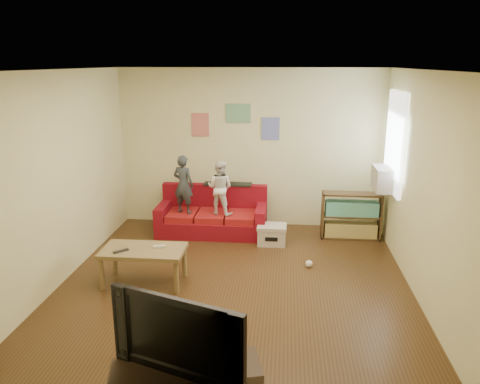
# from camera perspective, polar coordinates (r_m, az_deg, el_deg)

# --- Properties ---
(room_shell) EXTENTS (4.52, 5.02, 2.72)m
(room_shell) POSITION_cam_1_polar(r_m,az_deg,el_deg) (5.62, -0.80, 0.76)
(room_shell) COLOR #472D16
(room_shell) RESTS_ON ground
(sofa) EXTENTS (1.80, 0.83, 0.79)m
(sofa) POSITION_cam_1_polar(r_m,az_deg,el_deg) (7.91, -3.32, -3.03)
(sofa) COLOR maroon
(sofa) RESTS_ON ground
(child_a) EXTENTS (0.40, 0.32, 0.97)m
(child_a) POSITION_cam_1_polar(r_m,az_deg,el_deg) (7.67, -6.91, 0.92)
(child_a) COLOR #31383E
(child_a) RESTS_ON sofa
(child_b) EXTENTS (0.51, 0.45, 0.89)m
(child_b) POSITION_cam_1_polar(r_m,az_deg,el_deg) (7.57, -2.47, 0.54)
(child_b) COLOR white
(child_b) RESTS_ON sofa
(coffee_table) EXTENTS (1.06, 0.58, 0.48)m
(coffee_table) POSITION_cam_1_polar(r_m,az_deg,el_deg) (6.18, -11.70, -7.37)
(coffee_table) COLOR olive
(coffee_table) RESTS_ON ground
(remote) EXTENTS (0.18, 0.17, 0.02)m
(remote) POSITION_cam_1_polar(r_m,az_deg,el_deg) (6.13, -14.32, -6.97)
(remote) COLOR black
(remote) RESTS_ON coffee_table
(game_controller) EXTENTS (0.16, 0.08, 0.03)m
(game_controller) POSITION_cam_1_polar(r_m,az_deg,el_deg) (6.14, -9.81, -6.59)
(game_controller) COLOR silver
(game_controller) RESTS_ON coffee_table
(bookshelf) EXTENTS (0.95, 0.28, 0.76)m
(bookshelf) POSITION_cam_1_polar(r_m,az_deg,el_deg) (7.82, 13.36, -3.10)
(bookshelf) COLOR #4C361D
(bookshelf) RESTS_ON ground
(window) EXTENTS (0.04, 1.08, 1.48)m
(window) POSITION_cam_1_polar(r_m,az_deg,el_deg) (7.32, 18.35, 5.78)
(window) COLOR white
(window) RESTS_ON room_shell
(ac_unit) EXTENTS (0.28, 0.55, 0.35)m
(ac_unit) POSITION_cam_1_polar(r_m,az_deg,el_deg) (7.40, 17.08, 1.55)
(ac_unit) COLOR #B7B2A3
(ac_unit) RESTS_ON window
(artwork_left) EXTENTS (0.30, 0.01, 0.40)m
(artwork_left) POSITION_cam_1_polar(r_m,az_deg,el_deg) (8.09, -4.87, 8.16)
(artwork_left) COLOR #D87266
(artwork_left) RESTS_ON room_shell
(artwork_center) EXTENTS (0.42, 0.01, 0.32)m
(artwork_center) POSITION_cam_1_polar(r_m,az_deg,el_deg) (7.97, -0.24, 9.56)
(artwork_center) COLOR #72B27F
(artwork_center) RESTS_ON room_shell
(artwork_right) EXTENTS (0.30, 0.01, 0.38)m
(artwork_right) POSITION_cam_1_polar(r_m,az_deg,el_deg) (7.96, 3.74, 7.71)
(artwork_right) COLOR #727FCC
(artwork_right) RESTS_ON room_shell
(file_box) EXTENTS (0.46, 0.35, 0.32)m
(file_box) POSITION_cam_1_polar(r_m,az_deg,el_deg) (7.42, 3.89, -5.18)
(file_box) COLOR beige
(file_box) RESTS_ON ground
(television) EXTENTS (1.13, 0.53, 0.66)m
(television) POSITION_cam_1_polar(r_m,az_deg,el_deg) (3.81, -6.78, -16.38)
(television) COLOR black
(television) RESTS_ON tv_stand
(tissue) EXTENTS (0.11, 0.11, 0.10)m
(tissue) POSITION_cam_1_polar(r_m,az_deg,el_deg) (6.71, 8.40, -8.67)
(tissue) COLOR white
(tissue) RESTS_ON ground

